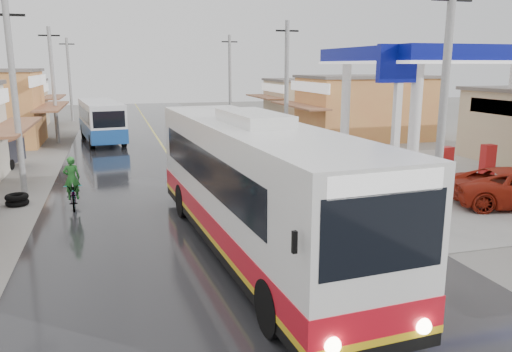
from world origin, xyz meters
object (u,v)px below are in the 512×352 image
at_px(cyclist, 73,191).
at_px(tricycle_far, 6,150).
at_px(coach_bus, 252,186).
at_px(second_bus, 101,120).
at_px(tyre_stack, 17,200).

relative_size(cyclist, tricycle_far, 0.88).
relative_size(coach_bus, cyclist, 6.49).
bearing_deg(tricycle_far, cyclist, -52.67).
xyz_separation_m(coach_bus, cyclist, (-5.44, 6.32, -1.32)).
relative_size(second_bus, cyclist, 4.32).
distance_m(cyclist, tyre_stack, 2.47).
xyz_separation_m(tricycle_far, tyre_stack, (1.83, -8.45, -0.69)).
xyz_separation_m(cyclist, tricycle_far, (-4.03, 9.48, 0.24)).
bearing_deg(tyre_stack, coach_bus, -43.84).
bearing_deg(coach_bus, second_bus, 96.96).
height_order(coach_bus, tricycle_far, coach_bus).
relative_size(second_bus, tricycle_far, 3.81).
bearing_deg(second_bus, coach_bus, -86.75).
distance_m(coach_bus, cyclist, 8.44).
xyz_separation_m(second_bus, tricycle_far, (-4.86, -8.05, -0.64)).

